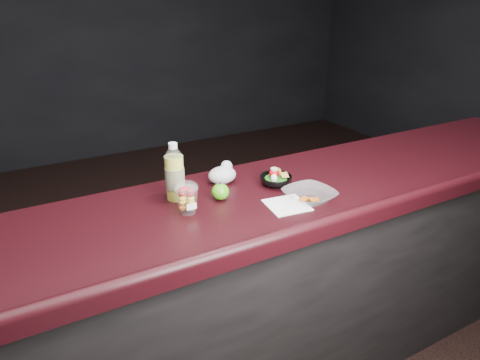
% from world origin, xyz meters
% --- Properties ---
extents(counter, '(4.06, 0.71, 1.02)m').
position_xyz_m(counter, '(0.00, 0.30, 0.51)').
color(counter, black).
rests_on(counter, ground).
extents(lemonade_bottle, '(0.08, 0.08, 0.25)m').
position_xyz_m(lemonade_bottle, '(-0.28, 0.44, 1.12)').
color(lemonade_bottle, yellow).
rests_on(lemonade_bottle, counter).
extents(fruit_cup, '(0.09, 0.09, 0.13)m').
position_xyz_m(fruit_cup, '(-0.29, 0.30, 1.09)').
color(fruit_cup, white).
rests_on(fruit_cup, counter).
extents(green_apple, '(0.07, 0.07, 0.08)m').
position_xyz_m(green_apple, '(-0.12, 0.35, 1.05)').
color(green_apple, '#388D10').
rests_on(green_apple, counter).
extents(plastic_bag, '(0.13, 0.11, 0.10)m').
position_xyz_m(plastic_bag, '(-0.03, 0.50, 1.06)').
color(plastic_bag, silver).
rests_on(plastic_bag, counter).
extents(snack_bowl, '(0.19, 0.19, 0.08)m').
position_xyz_m(snack_bowl, '(0.16, 0.36, 1.05)').
color(snack_bowl, black).
rests_on(snack_bowl, counter).
extents(takeout_bowl, '(0.22, 0.22, 0.05)m').
position_xyz_m(takeout_bowl, '(0.19, 0.15, 1.05)').
color(takeout_bowl, silver).
rests_on(takeout_bowl, counter).
extents(paper_napkin, '(0.18, 0.18, 0.00)m').
position_xyz_m(paper_napkin, '(0.09, 0.16, 1.02)').
color(paper_napkin, white).
rests_on(paper_napkin, counter).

